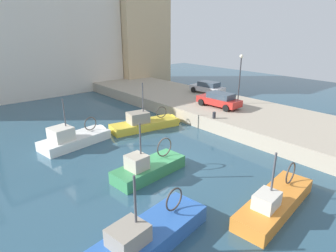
% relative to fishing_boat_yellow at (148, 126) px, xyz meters
% --- Properties ---
extents(water_surface, '(80.00, 80.00, 0.00)m').
position_rel_fishing_boat_yellow_xyz_m(water_surface, '(-3.68, -6.39, -0.15)').
color(water_surface, '#2D5166').
rests_on(water_surface, ground).
extents(quay_wall, '(9.00, 56.00, 1.20)m').
position_rel_fishing_boat_yellow_xyz_m(quay_wall, '(7.82, -6.39, 0.45)').
color(quay_wall, '#ADA08C').
rests_on(quay_wall, ground).
extents(fishing_boat_yellow, '(7.03, 2.84, 4.92)m').
position_rel_fishing_boat_yellow_xyz_m(fishing_boat_yellow, '(0.00, 0.00, 0.00)').
color(fishing_boat_yellow, gold).
rests_on(fishing_boat_yellow, ground).
extents(fishing_boat_green, '(5.59, 2.13, 4.23)m').
position_rel_fishing_boat_yellow_xyz_m(fishing_boat_green, '(-4.76, -6.84, -0.04)').
color(fishing_boat_green, '#388951').
rests_on(fishing_boat_green, ground).
extents(fishing_boat_white, '(6.22, 2.89, 4.62)m').
position_rel_fishing_boat_yellow_xyz_m(fishing_boat_white, '(-6.18, 0.62, -0.00)').
color(fishing_boat_white, white).
rests_on(fishing_boat_white, ground).
extents(fishing_boat_blue, '(6.55, 2.68, 4.32)m').
position_rel_fishing_boat_yellow_xyz_m(fishing_boat_blue, '(-8.24, -11.52, -0.05)').
color(fishing_boat_blue, '#2D60B7').
rests_on(fishing_boat_blue, ground).
extents(fishing_boat_orange, '(6.75, 2.30, 4.03)m').
position_rel_fishing_boat_yellow_xyz_m(fishing_boat_orange, '(-2.14, -13.61, -0.06)').
color(fishing_boat_orange, orange).
rests_on(fishing_boat_orange, ground).
extents(parked_car_silver, '(2.09, 4.20, 1.37)m').
position_rel_fishing_boat_yellow_xyz_m(parked_car_silver, '(10.47, 2.48, 1.75)').
color(parked_car_silver, '#B7B7BC').
rests_on(parked_car_silver, quay_wall).
extents(parked_car_red, '(2.01, 4.40, 1.41)m').
position_rel_fishing_boat_yellow_xyz_m(parked_car_red, '(6.80, -2.30, 1.77)').
color(parked_car_red, red).
rests_on(parked_car_red, quay_wall).
extents(mooring_bollard_mid, '(0.28, 0.28, 0.55)m').
position_rel_fishing_boat_yellow_xyz_m(mooring_bollard_mid, '(3.67, -4.39, 1.32)').
color(mooring_bollard_mid, '#2D2D33').
rests_on(mooring_bollard_mid, quay_wall).
extents(quay_streetlamp, '(0.36, 0.36, 4.83)m').
position_rel_fishing_boat_yellow_xyz_m(quay_streetlamp, '(9.32, -2.65, 4.30)').
color(quay_streetlamp, '#38383D').
rests_on(quay_streetlamp, quay_wall).
extents(waterfront_building_west, '(8.32, 7.02, 17.73)m').
position_rel_fishing_boat_yellow_xyz_m(waterfront_building_west, '(12.48, 19.34, 8.73)').
color(waterfront_building_west, '#D1B284').
rests_on(waterfront_building_west, ground).
extents(waterfront_building_west_mid, '(9.66, 7.87, 17.11)m').
position_rel_fishing_boat_yellow_xyz_m(waterfront_building_west_mid, '(3.74, 21.17, 8.42)').
color(waterfront_building_west_mid, silver).
rests_on(waterfront_building_west_mid, ground).
extents(waterfront_building_east_mid, '(10.10, 9.22, 13.34)m').
position_rel_fishing_boat_yellow_xyz_m(waterfront_building_east_mid, '(-4.37, 21.64, 6.54)').
color(waterfront_building_east_mid, silver).
rests_on(waterfront_building_east_mid, ground).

